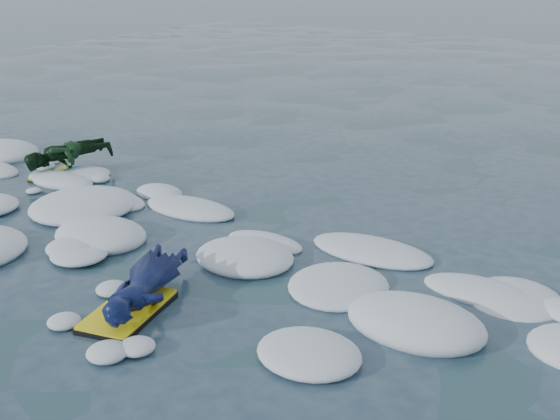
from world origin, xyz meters
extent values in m
plane|color=#19353D|center=(0.00, 0.00, 0.00)|extent=(120.00, 120.00, 0.00)
cube|color=black|center=(-0.07, -0.66, 0.03)|extent=(0.71, 1.05, 0.05)
cube|color=yellow|center=(-0.07, -0.66, 0.07)|extent=(0.69, 1.03, 0.02)
imported|color=navy|center=(-0.07, -0.41, 0.21)|extent=(1.00, 1.55, 0.35)
cube|color=black|center=(-3.70, 1.79, 0.03)|extent=(0.52, 0.85, 0.04)
cube|color=yellow|center=(-3.70, 1.79, 0.06)|extent=(0.50, 0.84, 0.01)
cube|color=#1B83CD|center=(-3.70, 1.79, 0.07)|extent=(0.21, 0.79, 0.00)
imported|color=#103B15|center=(-3.70, 1.99, 0.26)|extent=(1.04, 1.37, 0.47)
camera|label=1|loc=(4.04, -4.69, 3.14)|focal=45.00mm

